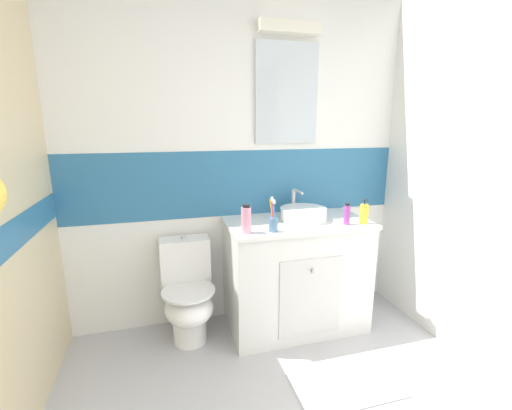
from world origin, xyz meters
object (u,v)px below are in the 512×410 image
(mouthwash_bottle, at_px, (246,220))
(deodorant_spray_can, at_px, (347,214))
(soap_dispenser, at_px, (364,214))
(sink_basin, at_px, (303,213))
(toilet, at_px, (188,295))
(toothbrush_cup, at_px, (273,222))

(mouthwash_bottle, height_order, deodorant_spray_can, mouthwash_bottle)
(soap_dispenser, distance_m, deodorant_spray_can, 0.13)
(deodorant_spray_can, bearing_deg, sink_basin, 142.50)
(deodorant_spray_can, bearing_deg, soap_dispenser, -7.14)
(toilet, distance_m, deodorant_spray_can, 1.27)
(toilet, relative_size, mouthwash_bottle, 3.87)
(mouthwash_bottle, bearing_deg, deodorant_spray_can, 0.49)
(toilet, relative_size, soap_dispenser, 4.12)
(soap_dispenser, height_order, mouthwash_bottle, mouthwash_bottle)
(sink_basin, xyz_separation_m, soap_dispenser, (0.38, -0.21, 0.02))
(sink_basin, relative_size, soap_dispenser, 2.13)
(sink_basin, distance_m, mouthwash_bottle, 0.53)
(toilet, bearing_deg, mouthwash_bottle, -30.87)
(sink_basin, relative_size, mouthwash_bottle, 2.00)
(toothbrush_cup, height_order, soap_dispenser, toothbrush_cup)
(toilet, bearing_deg, deodorant_spray_can, -11.18)
(toothbrush_cup, bearing_deg, soap_dispenser, 0.49)
(toothbrush_cup, bearing_deg, mouthwash_bottle, 175.06)
(toilet, height_order, deodorant_spray_can, deodorant_spray_can)
(sink_basin, bearing_deg, toilet, 178.14)
(toilet, bearing_deg, sink_basin, -1.86)
(sink_basin, bearing_deg, mouthwash_bottle, -157.75)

